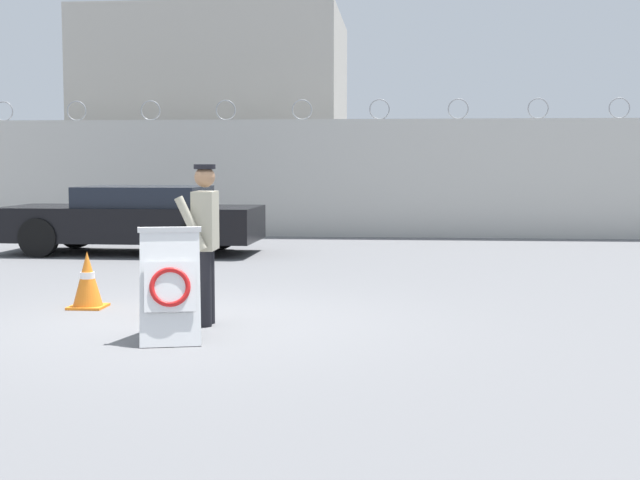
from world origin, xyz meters
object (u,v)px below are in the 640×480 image
(barricade_sign, at_px, (170,284))
(security_guard, at_px, (205,237))
(traffic_cone_near, at_px, (165,287))
(parked_car_front_coupe, at_px, (135,219))
(traffic_cone_mid, at_px, (87,280))

(barricade_sign, xyz_separation_m, security_guard, (0.17, 0.80, 0.39))
(traffic_cone_near, bearing_deg, parked_car_front_coupe, 109.38)
(security_guard, distance_m, parked_car_front_coupe, 7.67)
(parked_car_front_coupe, bearing_deg, security_guard, 113.58)
(barricade_sign, xyz_separation_m, traffic_cone_near, (-0.41, 1.32, -0.22))
(traffic_cone_near, distance_m, traffic_cone_mid, 1.12)
(traffic_cone_near, bearing_deg, security_guard, -42.18)
(security_guard, bearing_deg, barricade_sign, -13.19)
(barricade_sign, height_order, traffic_cone_mid, barricade_sign)
(traffic_cone_mid, bearing_deg, security_guard, -30.48)
(traffic_cone_mid, bearing_deg, barricade_sign, -50.38)
(barricade_sign, xyz_separation_m, traffic_cone_mid, (-1.45, 1.75, -0.21))
(barricade_sign, distance_m, traffic_cone_mid, 2.28)
(security_guard, xyz_separation_m, traffic_cone_near, (-0.58, 0.52, -0.60))
(traffic_cone_near, distance_m, parked_car_front_coupe, 6.98)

